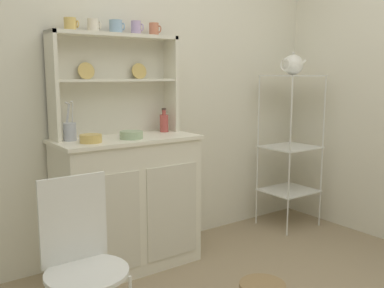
{
  "coord_description": "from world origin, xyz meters",
  "views": [
    {
      "loc": [
        -1.51,
        -1.12,
        1.29
      ],
      "look_at": [
        0.09,
        1.12,
        0.84
      ],
      "focal_mm": 40.06,
      "sensor_mm": 36.0,
      "label": 1
    }
  ],
  "objects_px": {
    "wire_chair": "(81,254)",
    "porcelain_teapot": "(293,65)",
    "hutch_cabinet": "(128,201)",
    "utensil_jar": "(70,131)",
    "hutch_shelf_unit": "(114,77)",
    "bakers_rack": "(290,137)",
    "jam_bottle": "(164,122)",
    "cup_gold_0": "(70,24)",
    "bowl_mixing_large": "(91,139)"
  },
  "relations": [
    {
      "from": "wire_chair",
      "to": "porcelain_teapot",
      "type": "bearing_deg",
      "value": -4.58
    },
    {
      "from": "hutch_cabinet",
      "to": "utensil_jar",
      "type": "bearing_deg",
      "value": 167.13
    },
    {
      "from": "utensil_jar",
      "to": "porcelain_teapot",
      "type": "xyz_separation_m",
      "value": [
        1.84,
        -0.15,
        0.42
      ]
    },
    {
      "from": "hutch_shelf_unit",
      "to": "utensil_jar",
      "type": "bearing_deg",
      "value": -166.39
    },
    {
      "from": "hutch_shelf_unit",
      "to": "utensil_jar",
      "type": "distance_m",
      "value": 0.48
    },
    {
      "from": "wire_chair",
      "to": "hutch_shelf_unit",
      "type": "bearing_deg",
      "value": 33.54
    },
    {
      "from": "wire_chair",
      "to": "bakers_rack",
      "type": "bearing_deg",
      "value": -4.59
    },
    {
      "from": "bakers_rack",
      "to": "jam_bottle",
      "type": "relative_size",
      "value": 7.63
    },
    {
      "from": "hutch_cabinet",
      "to": "jam_bottle",
      "type": "distance_m",
      "value": 0.61
    },
    {
      "from": "hutch_shelf_unit",
      "to": "wire_chair",
      "type": "height_order",
      "value": "hutch_shelf_unit"
    },
    {
      "from": "hutch_cabinet",
      "to": "bakers_rack",
      "type": "bearing_deg",
      "value": -2.79
    },
    {
      "from": "utensil_jar",
      "to": "porcelain_teapot",
      "type": "height_order",
      "value": "porcelain_teapot"
    },
    {
      "from": "cup_gold_0",
      "to": "jam_bottle",
      "type": "xyz_separation_m",
      "value": [
        0.64,
        -0.04,
        -0.64
      ]
    },
    {
      "from": "wire_chair",
      "to": "porcelain_teapot",
      "type": "xyz_separation_m",
      "value": [
        2.11,
        0.7,
        0.85
      ]
    },
    {
      "from": "hutch_shelf_unit",
      "to": "jam_bottle",
      "type": "xyz_separation_m",
      "value": [
        0.34,
        -0.08,
        -0.32
      ]
    },
    {
      "from": "hutch_cabinet",
      "to": "bakers_rack",
      "type": "relative_size",
      "value": 0.73
    },
    {
      "from": "hutch_shelf_unit",
      "to": "bowl_mixing_large",
      "type": "xyz_separation_m",
      "value": [
        -0.27,
        -0.24,
        -0.36
      ]
    },
    {
      "from": "hutch_cabinet",
      "to": "bowl_mixing_large",
      "type": "bearing_deg",
      "value": -164.94
    },
    {
      "from": "jam_bottle",
      "to": "bowl_mixing_large",
      "type": "bearing_deg",
      "value": -165.5
    },
    {
      "from": "hutch_shelf_unit",
      "to": "bowl_mixing_large",
      "type": "bearing_deg",
      "value": -139.15
    },
    {
      "from": "hutch_cabinet",
      "to": "wire_chair",
      "type": "height_order",
      "value": "hutch_cabinet"
    },
    {
      "from": "hutch_shelf_unit",
      "to": "bakers_rack",
      "type": "distance_m",
      "value": 1.6
    },
    {
      "from": "bowl_mixing_large",
      "to": "jam_bottle",
      "type": "relative_size",
      "value": 0.78
    },
    {
      "from": "utensil_jar",
      "to": "hutch_shelf_unit",
      "type": "bearing_deg",
      "value": 13.61
    },
    {
      "from": "bowl_mixing_large",
      "to": "utensil_jar",
      "type": "bearing_deg",
      "value": 115.45
    },
    {
      "from": "hutch_shelf_unit",
      "to": "porcelain_teapot",
      "type": "bearing_deg",
      "value": -8.94
    },
    {
      "from": "cup_gold_0",
      "to": "bakers_rack",
      "type": "bearing_deg",
      "value": -6.22
    },
    {
      "from": "bakers_rack",
      "to": "porcelain_teapot",
      "type": "xyz_separation_m",
      "value": [
        -0.0,
        0.0,
        0.6
      ]
    },
    {
      "from": "cup_gold_0",
      "to": "bowl_mixing_large",
      "type": "bearing_deg",
      "value": -83.24
    },
    {
      "from": "hutch_cabinet",
      "to": "porcelain_teapot",
      "type": "bearing_deg",
      "value": -2.79
    },
    {
      "from": "bakers_rack",
      "to": "bowl_mixing_large",
      "type": "bearing_deg",
      "value": -179.99
    },
    {
      "from": "hutch_cabinet",
      "to": "jam_bottle",
      "type": "bearing_deg",
      "value": 14.04
    },
    {
      "from": "hutch_cabinet",
      "to": "utensil_jar",
      "type": "height_order",
      "value": "utensil_jar"
    },
    {
      "from": "bakers_rack",
      "to": "bowl_mixing_large",
      "type": "xyz_separation_m",
      "value": [
        -1.77,
        -0.0,
        0.14
      ]
    },
    {
      "from": "wire_chair",
      "to": "jam_bottle",
      "type": "relative_size",
      "value": 5.04
    },
    {
      "from": "cup_gold_0",
      "to": "porcelain_teapot",
      "type": "relative_size",
      "value": 0.34
    },
    {
      "from": "hutch_shelf_unit",
      "to": "bakers_rack",
      "type": "height_order",
      "value": "hutch_shelf_unit"
    },
    {
      "from": "bowl_mixing_large",
      "to": "hutch_cabinet",
      "type": "bearing_deg",
      "value": 15.06
    },
    {
      "from": "bakers_rack",
      "to": "wire_chair",
      "type": "xyz_separation_m",
      "value": [
        -2.12,
        -0.7,
        -0.25
      ]
    },
    {
      "from": "wire_chair",
      "to": "cup_gold_0",
      "type": "height_order",
      "value": "cup_gold_0"
    },
    {
      "from": "hutch_cabinet",
      "to": "porcelain_teapot",
      "type": "xyz_separation_m",
      "value": [
        1.49,
        -0.07,
        0.92
      ]
    },
    {
      "from": "hutch_shelf_unit",
      "to": "jam_bottle",
      "type": "bearing_deg",
      "value": -12.41
    },
    {
      "from": "bakers_rack",
      "to": "utensil_jar",
      "type": "relative_size",
      "value": 5.27
    },
    {
      "from": "wire_chair",
      "to": "cup_gold_0",
      "type": "distance_m",
      "value": 1.44
    },
    {
      "from": "cup_gold_0",
      "to": "bowl_mixing_large",
      "type": "relative_size",
      "value": 0.66
    },
    {
      "from": "wire_chair",
      "to": "bowl_mixing_large",
      "type": "bearing_deg",
      "value": 40.65
    },
    {
      "from": "cup_gold_0",
      "to": "jam_bottle",
      "type": "distance_m",
      "value": 0.9
    },
    {
      "from": "hutch_shelf_unit",
      "to": "porcelain_teapot",
      "type": "distance_m",
      "value": 1.52
    },
    {
      "from": "bakers_rack",
      "to": "utensil_jar",
      "type": "xyz_separation_m",
      "value": [
        -1.84,
        0.15,
        0.17
      ]
    },
    {
      "from": "jam_bottle",
      "to": "utensil_jar",
      "type": "distance_m",
      "value": 0.69
    }
  ]
}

